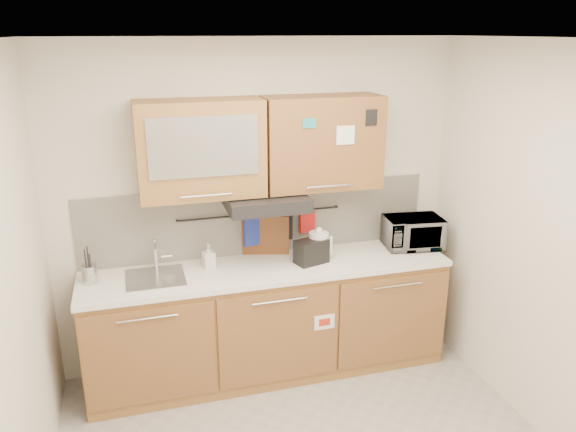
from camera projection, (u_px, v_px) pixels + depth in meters
ceiling at (326, 39)px, 2.69m from camera, size 3.20×3.20×0.00m
wall_back at (259, 207)px, 4.47m from camera, size 3.20×0.00×3.20m
wall_left at (4, 325)px, 2.68m from camera, size 0.00×3.00×3.00m
wall_right at (561, 255)px, 3.52m from camera, size 0.00×3.00×3.00m
base_cabinet at (269, 325)px, 4.47m from camera, size 2.80×0.64×0.88m
countertop at (269, 268)px, 4.31m from camera, size 2.82×0.62×0.04m
backsplash at (259, 220)px, 4.49m from camera, size 2.80×0.02×0.56m
upper_cabinets at (262, 146)px, 4.14m from camera, size 1.82×0.37×0.70m
range_hood at (266, 202)px, 4.20m from camera, size 0.60×0.46×0.10m
sink at (155, 277)px, 4.10m from camera, size 0.42×0.40×0.26m
utensil_rail at (260, 214)px, 4.43m from camera, size 1.30×0.02×0.02m
utensil_crock at (90, 274)px, 4.00m from camera, size 0.13×0.13×0.27m
kettle at (319, 247)px, 4.40m from camera, size 0.20×0.20×0.27m
toaster at (311, 251)px, 4.34m from camera, size 0.28×0.21×0.19m
microwave at (413, 232)px, 4.65m from camera, size 0.49×0.36×0.26m
soap_bottle at (209, 256)px, 4.25m from camera, size 0.10×0.10×0.19m
cutting_board at (266, 244)px, 4.51m from camera, size 0.37×0.13×0.46m
oven_mitt at (252, 231)px, 4.44m from camera, size 0.14×0.07×0.23m
dark_pouch at (284, 227)px, 4.51m from camera, size 0.13×0.04×0.21m
pot_holder at (307, 222)px, 4.55m from camera, size 0.14×0.05×0.17m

